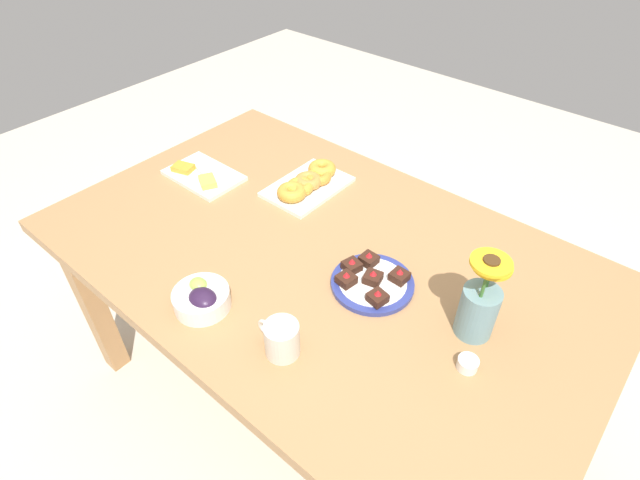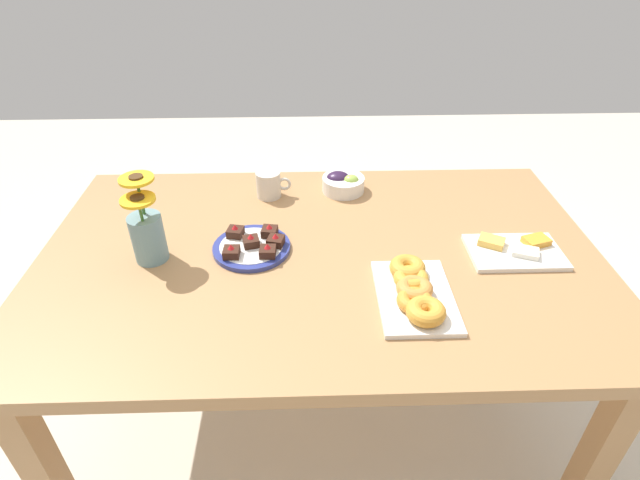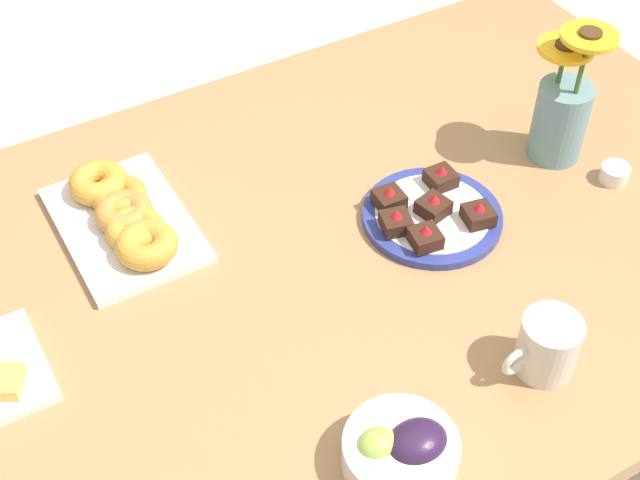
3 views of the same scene
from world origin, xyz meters
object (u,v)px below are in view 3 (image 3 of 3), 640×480
(dining_table, at_px, (320,295))
(grape_bowl, at_px, (402,451))
(coffee_mug, at_px, (547,345))
(croissant_platter, at_px, (124,217))
(flower_vase, at_px, (562,112))
(jam_cup_honey, at_px, (615,173))
(dessert_plate, at_px, (431,215))

(dining_table, height_order, grape_bowl, grape_bowl)
(coffee_mug, relative_size, croissant_platter, 0.40)
(croissant_platter, height_order, flower_vase, flower_vase)
(croissant_platter, bearing_deg, grape_bowl, 104.05)
(grape_bowl, height_order, jam_cup_honey, grape_bowl)
(coffee_mug, xyz_separation_m, flower_vase, (-0.31, -0.34, 0.04))
(croissant_platter, xyz_separation_m, dessert_plate, (-0.42, 0.22, -0.01))
(dining_table, xyz_separation_m, coffee_mug, (-0.16, 0.33, 0.13))
(grape_bowl, height_order, flower_vase, flower_vase)
(dining_table, relative_size, coffee_mug, 13.68)
(croissant_platter, height_order, jam_cup_honey, croissant_platter)
(grape_bowl, relative_size, flower_vase, 0.58)
(coffee_mug, bearing_deg, flower_vase, -132.15)
(dessert_plate, bearing_deg, jam_cup_honey, 167.24)
(dessert_plate, xyz_separation_m, flower_vase, (-0.28, -0.03, 0.07))
(croissant_platter, bearing_deg, flower_vase, 164.63)
(grape_bowl, distance_m, flower_vase, 0.67)
(jam_cup_honey, distance_m, dessert_plate, 0.33)
(dining_table, height_order, croissant_platter, croissant_platter)
(dining_table, xyz_separation_m, flower_vase, (-0.47, -0.02, 0.17))
(flower_vase, bearing_deg, dessert_plate, 6.65)
(grape_bowl, relative_size, jam_cup_honey, 3.00)
(jam_cup_honey, bearing_deg, croissant_platter, -21.81)
(dining_table, distance_m, flower_vase, 0.50)
(coffee_mug, height_order, grape_bowl, coffee_mug)
(coffee_mug, distance_m, grape_bowl, 0.25)
(grape_bowl, xyz_separation_m, jam_cup_honey, (-0.60, -0.27, -0.01))
(dining_table, xyz_separation_m, jam_cup_honey, (-0.51, 0.09, 0.10))
(dessert_plate, bearing_deg, flower_vase, -173.35)
(grape_bowl, relative_size, dessert_plate, 0.65)
(dining_table, xyz_separation_m, croissant_platter, (0.23, -0.21, 0.11))
(grape_bowl, bearing_deg, dining_table, -104.13)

